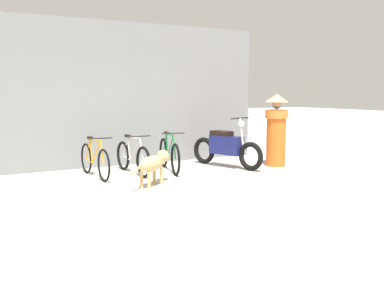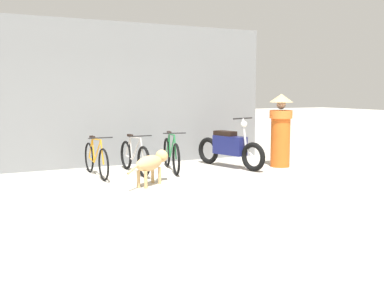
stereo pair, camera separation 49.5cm
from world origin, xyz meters
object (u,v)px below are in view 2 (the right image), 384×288
object	(u,v)px
bicycle_1	(134,157)
bicycle_2	(171,155)
stray_dog	(151,163)
person_in_robes	(281,128)
motorcycle	(230,148)
bicycle_0	(96,159)

from	to	relation	value
bicycle_1	bicycle_2	world-z (taller)	bicycle_2
stray_dog	person_in_robes	size ratio (longest dim) A/B	0.65
stray_dog	bicycle_1	bearing A→B (deg)	48.56
stray_dog	motorcycle	bearing A→B (deg)	-12.25
bicycle_0	person_in_robes	distance (m)	4.01
bicycle_1	bicycle_2	xyz separation A→B (m)	(0.78, -0.08, 0.02)
bicycle_0	bicycle_1	size ratio (longest dim) A/B	1.00
stray_dog	bicycle_0	bearing A→B (deg)	82.09
motorcycle	person_in_robes	bearing A→B (deg)	53.27
bicycle_1	stray_dog	bearing A→B (deg)	-6.34
bicycle_0	bicycle_2	distance (m)	1.56
bicycle_0	bicycle_1	distance (m)	0.79
bicycle_2	bicycle_0	bearing A→B (deg)	-79.95
bicycle_2	bicycle_1	bearing A→B (deg)	-83.00
bicycle_1	stray_dog	world-z (taller)	bicycle_1
bicycle_0	motorcycle	distance (m)	2.89
bicycle_1	person_in_robes	size ratio (longest dim) A/B	1.02
bicycle_2	motorcycle	bearing A→B (deg)	95.52
motorcycle	stray_dog	size ratio (longest dim) A/B	1.83
motorcycle	stray_dog	xyz separation A→B (m)	(-2.19, -1.01, -0.04)
person_in_robes	stray_dog	bearing A→B (deg)	43.74
bicycle_0	bicycle_2	xyz separation A→B (m)	(1.56, -0.07, 0.01)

